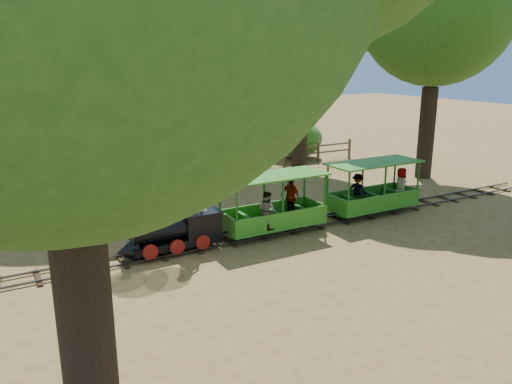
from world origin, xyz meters
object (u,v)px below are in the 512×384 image
locomotive (166,187)px  fence (188,164)px  carriage_rear (374,193)px  carriage_front (276,209)px

locomotive → fence: locomotive is taller
locomotive → fence: 8.85m
locomotive → carriage_rear: size_ratio=1.01×
locomotive → carriage_front: (3.30, -0.10, -1.07)m
carriage_front → carriage_rear: 3.86m
fence → carriage_rear: bearing=-66.8°
carriage_front → carriage_rear: bearing=0.3°
locomotive → carriage_rear: bearing=-0.7°
carriage_front → fence: bearing=86.9°
carriage_rear → fence: size_ratio=0.18×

